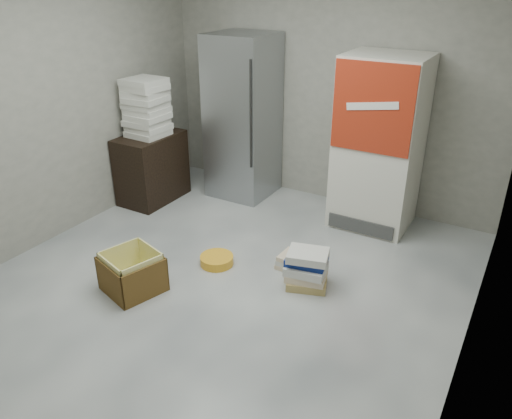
{
  "coord_description": "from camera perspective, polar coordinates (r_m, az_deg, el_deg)",
  "views": [
    {
      "loc": [
        2.13,
        -2.77,
        2.53
      ],
      "look_at": [
        0.11,
        0.7,
        0.59
      ],
      "focal_mm": 35.0,
      "sensor_mm": 36.0,
      "label": 1
    }
  ],
  "objects": [
    {
      "name": "bucket_lid",
      "position": [
        4.76,
        -4.51,
        -5.78
      ],
      "size": [
        0.42,
        0.42,
        0.08
      ],
      "primitive_type": "cylinder",
      "rotation": [
        0.0,
        0.0,
        -0.42
      ],
      "color": "gold",
      "rests_on": "ground"
    },
    {
      "name": "supply_box_stack",
      "position": [
        5.85,
        -12.41,
        11.31
      ],
      "size": [
        0.43,
        0.43,
        0.65
      ],
      "color": "silver",
      "rests_on": "wood_shelf"
    },
    {
      "name": "room_shell",
      "position": [
        3.57,
        -7.41,
        13.73
      ],
      "size": [
        4.04,
        5.04,
        2.82
      ],
      "color": "#9C988D",
      "rests_on": "ground"
    },
    {
      "name": "phonebook_stack_main",
      "position": [
        4.4,
        5.83,
        -6.73
      ],
      "size": [
        0.42,
        0.38,
        0.35
      ],
      "rotation": [
        0.0,
        0.0,
        0.27
      ],
      "color": "tan",
      "rests_on": "ground"
    },
    {
      "name": "wood_shelf",
      "position": [
        6.07,
        -11.81,
        4.7
      ],
      "size": [
        0.5,
        0.8,
        0.8
      ],
      "primitive_type": "cube",
      "color": "black",
      "rests_on": "ground"
    },
    {
      "name": "cardboard_box",
      "position": [
        4.47,
        -13.92,
        -7.25
      ],
      "size": [
        0.56,
        0.56,
        0.36
      ],
      "rotation": [
        0.0,
        0.0,
        -0.3
      ],
      "color": "gold",
      "rests_on": "ground"
    },
    {
      "name": "coke_cooler",
      "position": [
        5.34,
        13.88,
        7.31
      ],
      "size": [
        0.8,
        0.73,
        1.8
      ],
      "color": "silver",
      "rests_on": "ground"
    },
    {
      "name": "phonebook_stack_side",
      "position": [
        4.69,
        4.5,
        -5.98
      ],
      "size": [
        0.33,
        0.26,
        0.14
      ],
      "rotation": [
        0.0,
        0.0,
        0.03
      ],
      "color": "beige",
      "rests_on": "ground"
    },
    {
      "name": "ground",
      "position": [
        4.32,
        -6.05,
        -10.28
      ],
      "size": [
        5.0,
        5.0,
        0.0
      ],
      "primitive_type": "plane",
      "color": "silver",
      "rests_on": "ground"
    },
    {
      "name": "steel_fridge",
      "position": [
        5.97,
        -1.49,
        10.46
      ],
      "size": [
        0.7,
        0.72,
        1.9
      ],
      "color": "#ABAEB3",
      "rests_on": "ground"
    }
  ]
}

